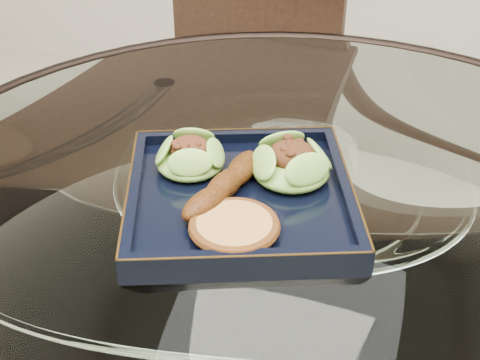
# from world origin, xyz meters

# --- Properties ---
(dining_table) EXTENTS (1.13, 1.13, 0.77)m
(dining_table) POSITION_xyz_m (-0.00, -0.00, 0.60)
(dining_table) COLOR white
(dining_table) RESTS_ON ground
(dining_chair) EXTENTS (0.42, 0.42, 0.91)m
(dining_chair) POSITION_xyz_m (-0.23, 0.55, 0.51)
(dining_chair) COLOR black
(dining_chair) RESTS_ON ground
(navy_plate) EXTENTS (0.34, 0.34, 0.02)m
(navy_plate) POSITION_xyz_m (-0.06, -0.03, 0.77)
(navy_plate) COLOR black
(navy_plate) RESTS_ON dining_table
(lettuce_wrap_left) EXTENTS (0.10, 0.10, 0.03)m
(lettuce_wrap_left) POSITION_xyz_m (-0.13, 0.01, 0.80)
(lettuce_wrap_left) COLOR #60962B
(lettuce_wrap_left) RESTS_ON navy_plate
(lettuce_wrap_right) EXTENTS (0.12, 0.12, 0.03)m
(lettuce_wrap_right) POSITION_xyz_m (-0.01, 0.02, 0.80)
(lettuce_wrap_right) COLOR #5D8B28
(lettuce_wrap_right) RESTS_ON navy_plate
(roasted_plantain) EXTENTS (0.07, 0.16, 0.03)m
(roasted_plantain) POSITION_xyz_m (-0.07, -0.04, 0.80)
(roasted_plantain) COLOR #582909
(roasted_plantain) RESTS_ON navy_plate
(crumb_patty) EXTENTS (0.10, 0.10, 0.02)m
(crumb_patty) POSITION_xyz_m (-0.04, -0.11, 0.79)
(crumb_patty) COLOR #CA8C43
(crumb_patty) RESTS_ON navy_plate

